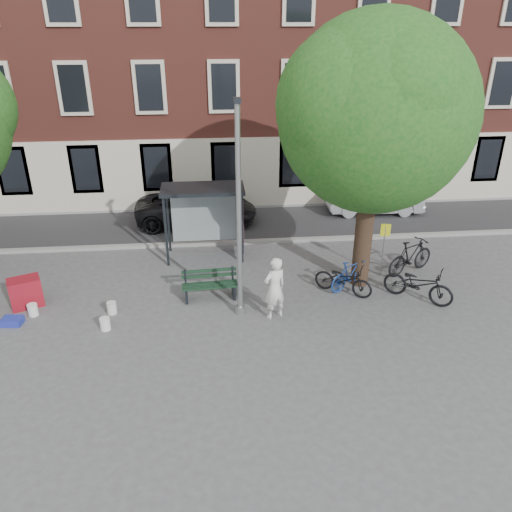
{
  "coord_description": "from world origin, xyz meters",
  "views": [
    {
      "loc": [
        -0.74,
        -12.49,
        7.86
      ],
      "look_at": [
        0.55,
        0.93,
        1.4
      ],
      "focal_mm": 35.0,
      "sensor_mm": 36.0,
      "label": 1
    }
  ],
  "objects_px": {
    "bike_d": "(411,256)",
    "car_dark": "(197,208)",
    "bike_b": "(350,274)",
    "bus_shelter": "(214,205)",
    "notice_sign": "(384,239)",
    "lamppost": "(239,225)",
    "painter": "(275,288)",
    "bike_c": "(418,284)",
    "car_silver": "(374,198)",
    "bike_a": "(343,279)",
    "red_stand": "(26,292)",
    "bench": "(210,286)"
  },
  "relations": [
    {
      "from": "bike_a",
      "to": "car_silver",
      "type": "xyz_separation_m",
      "value": [
        3.18,
        6.96,
        0.2
      ]
    },
    {
      "from": "bike_b",
      "to": "bike_d",
      "type": "height_order",
      "value": "bike_d"
    },
    {
      "from": "car_silver",
      "to": "bus_shelter",
      "type": "bearing_deg",
      "value": 119.49
    },
    {
      "from": "painter",
      "to": "bike_c",
      "type": "height_order",
      "value": "painter"
    },
    {
      "from": "bike_d",
      "to": "bus_shelter",
      "type": "bearing_deg",
      "value": 45.56
    },
    {
      "from": "painter",
      "to": "bike_b",
      "type": "relative_size",
      "value": 1.14
    },
    {
      "from": "bike_d",
      "to": "car_dark",
      "type": "xyz_separation_m",
      "value": [
        -7.22,
        5.23,
        0.09
      ]
    },
    {
      "from": "lamppost",
      "to": "bike_c",
      "type": "bearing_deg",
      "value": 2.66
    },
    {
      "from": "bike_a",
      "to": "car_dark",
      "type": "height_order",
      "value": "car_dark"
    },
    {
      "from": "car_silver",
      "to": "notice_sign",
      "type": "height_order",
      "value": "notice_sign"
    },
    {
      "from": "painter",
      "to": "bike_a",
      "type": "relative_size",
      "value": 1.02
    },
    {
      "from": "bus_shelter",
      "to": "bench",
      "type": "bearing_deg",
      "value": -94.82
    },
    {
      "from": "bike_b",
      "to": "bike_c",
      "type": "bearing_deg",
      "value": -147.31
    },
    {
      "from": "notice_sign",
      "to": "lamppost",
      "type": "bearing_deg",
      "value": -149.57
    },
    {
      "from": "car_silver",
      "to": "red_stand",
      "type": "relative_size",
      "value": 4.66
    },
    {
      "from": "painter",
      "to": "bike_a",
      "type": "distance_m",
      "value": 2.63
    },
    {
      "from": "bike_a",
      "to": "red_stand",
      "type": "relative_size",
      "value": 2.08
    },
    {
      "from": "bike_c",
      "to": "red_stand",
      "type": "distance_m",
      "value": 11.82
    },
    {
      "from": "car_silver",
      "to": "red_stand",
      "type": "bearing_deg",
      "value": 119.59
    },
    {
      "from": "bench",
      "to": "bike_c",
      "type": "distance_m",
      "value": 6.36
    },
    {
      "from": "bus_shelter",
      "to": "bike_b",
      "type": "relative_size",
      "value": 1.71
    },
    {
      "from": "bike_c",
      "to": "bike_d",
      "type": "xyz_separation_m",
      "value": [
        0.44,
        1.79,
        0.05
      ]
    },
    {
      "from": "bus_shelter",
      "to": "car_dark",
      "type": "height_order",
      "value": "bus_shelter"
    },
    {
      "from": "painter",
      "to": "car_silver",
      "type": "bearing_deg",
      "value": -149.01
    },
    {
      "from": "bike_c",
      "to": "red_stand",
      "type": "relative_size",
      "value": 2.36
    },
    {
      "from": "red_stand",
      "to": "bike_d",
      "type": "bearing_deg",
      "value": 4.63
    },
    {
      "from": "car_silver",
      "to": "notice_sign",
      "type": "relative_size",
      "value": 2.26
    },
    {
      "from": "bike_a",
      "to": "bike_b",
      "type": "xyz_separation_m",
      "value": [
        0.3,
        0.3,
        0.01
      ]
    },
    {
      "from": "car_dark",
      "to": "bench",
      "type": "bearing_deg",
      "value": -175.13
    },
    {
      "from": "red_stand",
      "to": "car_dark",
      "type": "bearing_deg",
      "value": 51.09
    },
    {
      "from": "bus_shelter",
      "to": "car_dark",
      "type": "xyz_separation_m",
      "value": [
        -0.72,
        3.17,
        -1.23
      ]
    },
    {
      "from": "painter",
      "to": "bike_a",
      "type": "xyz_separation_m",
      "value": [
        2.32,
        1.15,
        -0.46
      ]
    },
    {
      "from": "bike_a",
      "to": "red_stand",
      "type": "height_order",
      "value": "bike_a"
    },
    {
      "from": "bike_b",
      "to": "bus_shelter",
      "type": "bearing_deg",
      "value": 24.05
    },
    {
      "from": "red_stand",
      "to": "notice_sign",
      "type": "relative_size",
      "value": 0.49
    },
    {
      "from": "bike_a",
      "to": "car_silver",
      "type": "height_order",
      "value": "car_silver"
    },
    {
      "from": "car_silver",
      "to": "red_stand",
      "type": "xyz_separation_m",
      "value": [
        -12.81,
        -6.78,
        -0.24
      ]
    },
    {
      "from": "car_dark",
      "to": "red_stand",
      "type": "bearing_deg",
      "value": 141.74
    },
    {
      "from": "painter",
      "to": "bike_b",
      "type": "distance_m",
      "value": 3.03
    },
    {
      "from": "bike_c",
      "to": "notice_sign",
      "type": "xyz_separation_m",
      "value": [
        -0.58,
        1.7,
        0.77
      ]
    },
    {
      "from": "car_dark",
      "to": "bike_b",
      "type": "bearing_deg",
      "value": -140.47
    },
    {
      "from": "bus_shelter",
      "to": "painter",
      "type": "xyz_separation_m",
      "value": [
        1.58,
        -4.39,
        -0.97
      ]
    },
    {
      "from": "car_silver",
      "to": "bike_d",
      "type": "bearing_deg",
      "value": 176.05
    },
    {
      "from": "painter",
      "to": "bike_b",
      "type": "bearing_deg",
      "value": -175.9
    },
    {
      "from": "bike_a",
      "to": "bike_b",
      "type": "relative_size",
      "value": 1.12
    },
    {
      "from": "painter",
      "to": "bike_d",
      "type": "distance_m",
      "value": 5.45
    },
    {
      "from": "bike_a",
      "to": "bike_d",
      "type": "bearing_deg",
      "value": -32.2
    },
    {
      "from": "bench",
      "to": "bike_b",
      "type": "bearing_deg",
      "value": -1.51
    },
    {
      "from": "notice_sign",
      "to": "bike_b",
      "type": "bearing_deg",
      "value": -140.02
    },
    {
      "from": "bus_shelter",
      "to": "car_dark",
      "type": "distance_m",
      "value": 3.47
    }
  ]
}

